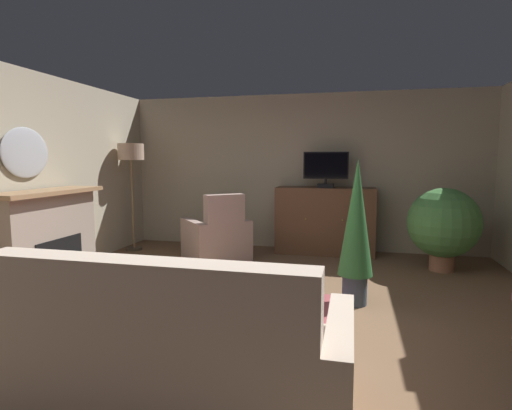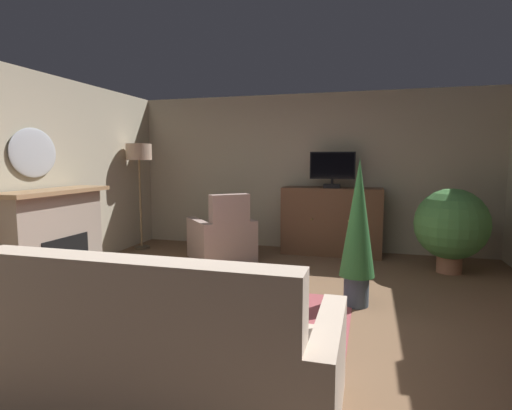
{
  "view_description": "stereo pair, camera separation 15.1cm",
  "coord_description": "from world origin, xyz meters",
  "px_view_note": "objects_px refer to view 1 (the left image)",
  "views": [
    {
      "loc": [
        0.86,
        -3.42,
        1.52
      ],
      "look_at": [
        -0.05,
        0.38,
        1.08
      ],
      "focal_mm": 28.4,
      "sensor_mm": 36.0,
      "label": 1
    },
    {
      "loc": [
        1.0,
        -3.38,
        1.52
      ],
      "look_at": [
        -0.05,
        0.38,
        1.08
      ],
      "focal_mm": 28.4,
      "sensor_mm": 36.0,
      "label": 2
    }
  ],
  "objects_px": {
    "fireplace": "(48,241)",
    "cat": "(162,278)",
    "tv_remote": "(238,275)",
    "sofa_floral": "(169,357)",
    "tv_cabinet": "(325,222)",
    "television": "(326,169)",
    "potted_plant_on_hearth_side": "(444,224)",
    "coffee_table": "(236,285)",
    "folded_newspaper": "(254,280)",
    "armchair_angled_to_table": "(217,239)",
    "potted_plant_small_fern_corner": "(356,226)",
    "floor_lamp": "(131,159)",
    "wall_mirror_oval": "(25,153)"
  },
  "relations": [
    {
      "from": "fireplace",
      "to": "cat",
      "type": "xyz_separation_m",
      "value": [
        1.34,
        0.29,
        -0.45
      ]
    },
    {
      "from": "tv_remote",
      "to": "sofa_floral",
      "type": "bearing_deg",
      "value": -46.78
    },
    {
      "from": "tv_cabinet",
      "to": "television",
      "type": "xyz_separation_m",
      "value": [
        0.0,
        -0.05,
        0.86
      ]
    },
    {
      "from": "fireplace",
      "to": "cat",
      "type": "distance_m",
      "value": 1.44
    },
    {
      "from": "television",
      "to": "potted_plant_on_hearth_side",
      "type": "relative_size",
      "value": 0.62
    },
    {
      "from": "coffee_table",
      "to": "cat",
      "type": "xyz_separation_m",
      "value": [
        -1.23,
        1.01,
        -0.32
      ]
    },
    {
      "from": "folded_newspaper",
      "to": "sofa_floral",
      "type": "xyz_separation_m",
      "value": [
        -0.25,
        -1.18,
        -0.15
      ]
    },
    {
      "from": "sofa_floral",
      "to": "armchair_angled_to_table",
      "type": "distance_m",
      "value": 3.67
    },
    {
      "from": "tv_cabinet",
      "to": "sofa_floral",
      "type": "distance_m",
      "value": 4.44
    },
    {
      "from": "television",
      "to": "cat",
      "type": "distance_m",
      "value": 3.06
    },
    {
      "from": "potted_plant_small_fern_corner",
      "to": "sofa_floral",
      "type": "bearing_deg",
      "value": -117.69
    },
    {
      "from": "sofa_floral",
      "to": "cat",
      "type": "height_order",
      "value": "sofa_floral"
    },
    {
      "from": "potted_plant_on_hearth_side",
      "to": "armchair_angled_to_table",
      "type": "bearing_deg",
      "value": -176.89
    },
    {
      "from": "tv_remote",
      "to": "sofa_floral",
      "type": "relative_size",
      "value": 0.08
    },
    {
      "from": "floor_lamp",
      "to": "fireplace",
      "type": "bearing_deg",
      "value": -89.57
    },
    {
      "from": "sofa_floral",
      "to": "potted_plant_small_fern_corner",
      "type": "relative_size",
      "value": 1.42
    },
    {
      "from": "tv_cabinet",
      "to": "floor_lamp",
      "type": "height_order",
      "value": "floor_lamp"
    },
    {
      "from": "television",
      "to": "potted_plant_on_hearth_side",
      "type": "xyz_separation_m",
      "value": [
        1.64,
        -0.61,
        -0.73
      ]
    },
    {
      "from": "armchair_angled_to_table",
      "to": "potted_plant_on_hearth_side",
      "type": "relative_size",
      "value": 1.06
    },
    {
      "from": "coffee_table",
      "to": "folded_newspaper",
      "type": "bearing_deg",
      "value": -10.17
    },
    {
      "from": "cat",
      "to": "floor_lamp",
      "type": "relative_size",
      "value": 0.33
    },
    {
      "from": "cat",
      "to": "coffee_table",
      "type": "bearing_deg",
      "value": -39.37
    },
    {
      "from": "tv_remote",
      "to": "floor_lamp",
      "type": "height_order",
      "value": "floor_lamp"
    },
    {
      "from": "tv_cabinet",
      "to": "folded_newspaper",
      "type": "relative_size",
      "value": 5.22
    },
    {
      "from": "floor_lamp",
      "to": "potted_plant_small_fern_corner",
      "type": "bearing_deg",
      "value": -26.26
    },
    {
      "from": "fireplace",
      "to": "folded_newspaper",
      "type": "xyz_separation_m",
      "value": [
        2.74,
        -0.75,
        -0.07
      ]
    },
    {
      "from": "tv_remote",
      "to": "potted_plant_on_hearth_side",
      "type": "xyz_separation_m",
      "value": [
        2.2,
        2.47,
        0.16
      ]
    },
    {
      "from": "sofa_floral",
      "to": "potted_plant_small_fern_corner",
      "type": "bearing_deg",
      "value": 62.31
    },
    {
      "from": "wall_mirror_oval",
      "to": "floor_lamp",
      "type": "distance_m",
      "value": 1.98
    },
    {
      "from": "armchair_angled_to_table",
      "to": "floor_lamp",
      "type": "height_order",
      "value": "floor_lamp"
    },
    {
      "from": "fireplace",
      "to": "sofa_floral",
      "type": "relative_size",
      "value": 0.72
    },
    {
      "from": "wall_mirror_oval",
      "to": "tv_remote",
      "type": "height_order",
      "value": "wall_mirror_oval"
    },
    {
      "from": "wall_mirror_oval",
      "to": "floor_lamp",
      "type": "bearing_deg",
      "value": 83.21
    },
    {
      "from": "wall_mirror_oval",
      "to": "potted_plant_small_fern_corner",
      "type": "relative_size",
      "value": 0.48
    },
    {
      "from": "television",
      "to": "armchair_angled_to_table",
      "type": "relative_size",
      "value": 0.58
    },
    {
      "from": "coffee_table",
      "to": "armchair_angled_to_table",
      "type": "distance_m",
      "value": 2.55
    },
    {
      "from": "television",
      "to": "floor_lamp",
      "type": "relative_size",
      "value": 0.4
    },
    {
      "from": "wall_mirror_oval",
      "to": "cat",
      "type": "xyz_separation_m",
      "value": [
        1.59,
        0.29,
        -1.51
      ]
    },
    {
      "from": "fireplace",
      "to": "sofa_floral",
      "type": "xyz_separation_m",
      "value": [
        2.5,
        -1.93,
        -0.22
      ]
    },
    {
      "from": "folded_newspaper",
      "to": "potted_plant_small_fern_corner",
      "type": "relative_size",
      "value": 0.2
    },
    {
      "from": "tv_cabinet",
      "to": "potted_plant_on_hearth_side",
      "type": "bearing_deg",
      "value": -21.97
    },
    {
      "from": "television",
      "to": "floor_lamp",
      "type": "distance_m",
      "value": 3.19
    },
    {
      "from": "coffee_table",
      "to": "tv_cabinet",
      "type": "bearing_deg",
      "value": 79.82
    },
    {
      "from": "folded_newspaper",
      "to": "potted_plant_on_hearth_side",
      "type": "xyz_separation_m",
      "value": [
        2.03,
        2.55,
        0.17
      ]
    },
    {
      "from": "tv_remote",
      "to": "cat",
      "type": "distance_m",
      "value": 1.61
    },
    {
      "from": "coffee_table",
      "to": "cat",
      "type": "bearing_deg",
      "value": 140.63
    },
    {
      "from": "coffee_table",
      "to": "sofa_floral",
      "type": "relative_size",
      "value": 0.42
    },
    {
      "from": "armchair_angled_to_table",
      "to": "potted_plant_small_fern_corner",
      "type": "relative_size",
      "value": 0.79
    },
    {
      "from": "coffee_table",
      "to": "folded_newspaper",
      "type": "xyz_separation_m",
      "value": [
        0.18,
        -0.03,
        0.06
      ]
    },
    {
      "from": "sofa_floral",
      "to": "folded_newspaper",
      "type": "bearing_deg",
      "value": 78.07
    }
  ]
}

